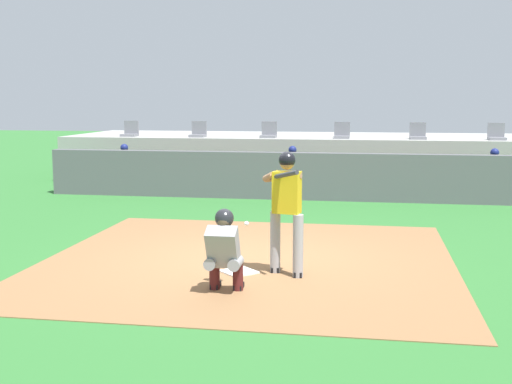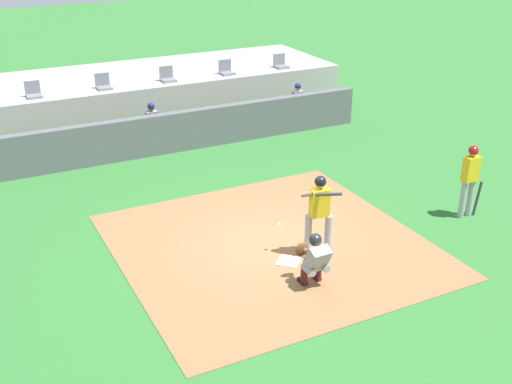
{
  "view_description": "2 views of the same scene",
  "coord_description": "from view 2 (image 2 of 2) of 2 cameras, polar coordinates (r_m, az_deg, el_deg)",
  "views": [
    {
      "loc": [
        1.81,
        -10.0,
        2.54
      ],
      "look_at": [
        0.0,
        0.7,
        1.0
      ],
      "focal_mm": 46.02,
      "sensor_mm": 36.0,
      "label": 1
    },
    {
      "loc": [
        -5.81,
        -10.72,
        6.75
      ],
      "look_at": [
        0.0,
        0.7,
        1.0
      ],
      "focal_mm": 44.74,
      "sensor_mm": 36.0,
      "label": 2
    }
  ],
  "objects": [
    {
      "name": "dugout_wall",
      "position": [
        19.19,
        -7.91,
        5.24
      ],
      "size": [
        13.0,
        0.3,
        1.2
      ],
      "primitive_type": "cube",
      "color": "#59595E",
      "rests_on": "ground"
    },
    {
      "name": "dugout_bench",
      "position": [
        20.21,
        -8.81,
        5.04
      ],
      "size": [
        11.8,
        0.44,
        0.45
      ],
      "primitive_type": "cube",
      "color": "olive",
      "rests_on": "ground"
    },
    {
      "name": "stadium_seat_5",
      "position": [
        23.61,
        2.22,
        11.38
      ],
      "size": [
        0.46,
        0.46,
        0.48
      ],
      "color": "slate",
      "rests_on": "stands_platform"
    },
    {
      "name": "batter_at_plate",
      "position": [
        13.17,
        5.62,
        -1.66
      ],
      "size": [
        0.64,
        0.81,
        1.8
      ],
      "color": "#99999E",
      "rests_on": "ground"
    },
    {
      "name": "catcher_crouched",
      "position": [
        12.31,
        5.21,
        -5.87
      ],
      "size": [
        0.48,
        1.81,
        1.13
      ],
      "color": "gray",
      "rests_on": "ground"
    },
    {
      "name": "stadium_seat_3",
      "position": [
        21.88,
        -7.92,
        10.15
      ],
      "size": [
        0.46,
        0.46,
        0.48
      ],
      "color": "slate",
      "rests_on": "stands_platform"
    },
    {
      "name": "on_deck_batter",
      "position": [
        15.6,
        18.6,
        1.31
      ],
      "size": [
        0.58,
        0.23,
        1.79
      ],
      "color": "#99999E",
      "rests_on": "ground"
    },
    {
      "name": "dugout_player_2",
      "position": [
        21.93,
        3.9,
        8.03
      ],
      "size": [
        0.49,
        0.7,
        1.3
      ],
      "color": "#939399",
      "rests_on": "ground"
    },
    {
      "name": "home_plate",
      "position": [
        13.32,
        2.94,
        -6.2
      ],
      "size": [
        0.62,
        0.62,
        0.02
      ],
      "primitive_type": "cube",
      "rotation": [
        0.0,
        0.0,
        0.79
      ],
      "color": "white",
      "rests_on": "dirt_infield"
    },
    {
      "name": "dugout_player_1",
      "position": [
        19.88,
        -9.16,
        6.06
      ],
      "size": [
        0.49,
        0.7,
        1.3
      ],
      "color": "#939399",
      "rests_on": "ground"
    },
    {
      "name": "ground_plane",
      "position": [
        13.94,
        1.31,
        -4.81
      ],
      "size": [
        80.0,
        80.0,
        0.0
      ],
      "primitive_type": "plane",
      "color": "#2D6B2D"
    },
    {
      "name": "stadium_seat_2",
      "position": [
        21.3,
        -13.48,
        9.33
      ],
      "size": [
        0.46,
        0.46,
        0.48
      ],
      "color": "slate",
      "rests_on": "stands_platform"
    },
    {
      "name": "dirt_infield",
      "position": [
        13.93,
        1.31,
        -4.79
      ],
      "size": [
        6.4,
        6.4,
        0.01
      ],
      "primitive_type": "cube",
      "color": "olive",
      "rests_on": "ground"
    },
    {
      "name": "stands_platform",
      "position": [
        23.19,
        -11.63,
        8.55
      ],
      "size": [
        15.0,
        4.4,
        1.4
      ],
      "primitive_type": "cube",
      "color": "#9E9E99",
      "rests_on": "ground"
    },
    {
      "name": "stadium_seat_1",
      "position": [
        20.92,
        -19.27,
        8.39
      ],
      "size": [
        0.46,
        0.46,
        0.48
      ],
      "color": "slate",
      "rests_on": "stands_platform"
    },
    {
      "name": "stadium_seat_4",
      "position": [
        22.66,
        -2.67,
        10.83
      ],
      "size": [
        0.46,
        0.46,
        0.48
      ],
      "color": "slate",
      "rests_on": "stands_platform"
    }
  ]
}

